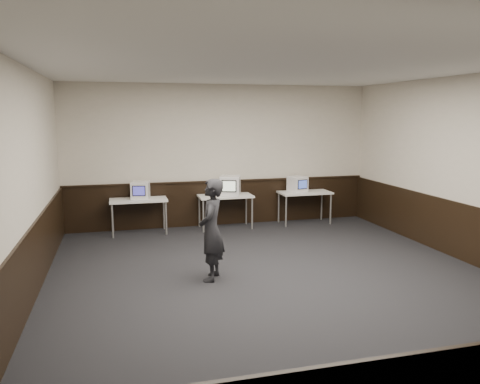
# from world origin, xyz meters

# --- Properties ---
(floor) EXTENTS (8.00, 8.00, 0.00)m
(floor) POSITION_xyz_m (0.00, 0.00, 0.00)
(floor) COLOR black
(floor) RESTS_ON ground
(ceiling) EXTENTS (8.00, 8.00, 0.00)m
(ceiling) POSITION_xyz_m (0.00, 0.00, 3.20)
(ceiling) COLOR white
(ceiling) RESTS_ON back_wall
(back_wall) EXTENTS (7.00, 0.00, 7.00)m
(back_wall) POSITION_xyz_m (0.00, 4.00, 1.60)
(back_wall) COLOR beige
(back_wall) RESTS_ON ground
(left_wall) EXTENTS (0.00, 8.00, 8.00)m
(left_wall) POSITION_xyz_m (-3.50, 0.00, 1.60)
(left_wall) COLOR beige
(left_wall) RESTS_ON ground
(right_wall) EXTENTS (0.00, 8.00, 8.00)m
(right_wall) POSITION_xyz_m (3.50, 0.00, 1.60)
(right_wall) COLOR beige
(right_wall) RESTS_ON ground
(wainscot_back) EXTENTS (6.98, 0.04, 1.00)m
(wainscot_back) POSITION_xyz_m (0.00, 3.98, 0.50)
(wainscot_back) COLOR black
(wainscot_back) RESTS_ON back_wall
(wainscot_left) EXTENTS (0.04, 7.98, 1.00)m
(wainscot_left) POSITION_xyz_m (-3.48, 0.00, 0.50)
(wainscot_left) COLOR black
(wainscot_left) RESTS_ON left_wall
(wainscot_right) EXTENTS (0.04, 7.98, 1.00)m
(wainscot_right) POSITION_xyz_m (3.48, 0.00, 0.50)
(wainscot_right) COLOR black
(wainscot_right) RESTS_ON right_wall
(wainscot_rail) EXTENTS (6.98, 0.06, 0.04)m
(wainscot_rail) POSITION_xyz_m (0.00, 3.96, 1.02)
(wainscot_rail) COLOR black
(wainscot_rail) RESTS_ON wainscot_back
(desk_left) EXTENTS (1.20, 0.60, 0.75)m
(desk_left) POSITION_xyz_m (-1.90, 3.60, 0.68)
(desk_left) COLOR silver
(desk_left) RESTS_ON ground
(desk_center) EXTENTS (1.20, 0.60, 0.75)m
(desk_center) POSITION_xyz_m (0.00, 3.60, 0.68)
(desk_center) COLOR silver
(desk_center) RESTS_ON ground
(desk_right) EXTENTS (1.20, 0.60, 0.75)m
(desk_right) POSITION_xyz_m (1.90, 3.60, 0.68)
(desk_right) COLOR silver
(desk_right) RESTS_ON ground
(emac_left) EXTENTS (0.44, 0.45, 0.37)m
(emac_left) POSITION_xyz_m (-1.85, 3.63, 0.93)
(emac_left) COLOR white
(emac_left) RESTS_ON desk_left
(emac_center) EXTENTS (0.56, 0.57, 0.43)m
(emac_center) POSITION_xyz_m (0.10, 3.58, 0.97)
(emac_center) COLOR white
(emac_center) RESTS_ON desk_center
(emac_right) EXTENTS (0.45, 0.46, 0.36)m
(emac_right) POSITION_xyz_m (1.73, 3.64, 0.93)
(emac_right) COLOR white
(emac_right) RESTS_ON desk_right
(person) EXTENTS (0.57, 0.67, 1.57)m
(person) POSITION_xyz_m (-0.95, 0.41, 0.78)
(person) COLOR black
(person) RESTS_ON ground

